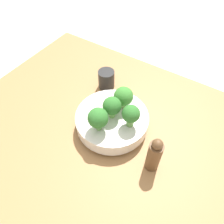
# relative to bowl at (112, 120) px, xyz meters

# --- Properties ---
(ground_plane) EXTENTS (6.00, 6.00, 0.00)m
(ground_plane) POSITION_rel_bowl_xyz_m (0.03, 0.02, -0.08)
(ground_plane) COLOR silver
(table) EXTENTS (1.07, 0.85, 0.04)m
(table) POSITION_rel_bowl_xyz_m (0.03, 0.02, -0.06)
(table) COLOR #9E7042
(table) RESTS_ON ground_plane
(bowl) EXTENTS (0.25, 0.25, 0.06)m
(bowl) POSITION_rel_bowl_xyz_m (0.00, 0.00, 0.00)
(bowl) COLOR silver
(bowl) RESTS_ON table
(broccoli_floret_center) EXTENTS (0.06, 0.06, 0.08)m
(broccoli_floret_center) POSITION_rel_bowl_xyz_m (-0.00, -0.00, 0.08)
(broccoli_floret_center) COLOR #7AB256
(broccoli_floret_center) RESTS_ON bowl
(broccoli_floret_front) EXTENTS (0.07, 0.07, 0.08)m
(broccoli_floret_front) POSITION_rel_bowl_xyz_m (-0.01, -0.06, 0.07)
(broccoli_floret_front) COLOR #7AB256
(broccoli_floret_front) RESTS_ON bowl
(broccoli_floret_back) EXTENTS (0.07, 0.07, 0.09)m
(broccoli_floret_back) POSITION_rel_bowl_xyz_m (0.01, 0.07, 0.08)
(broccoli_floret_back) COLOR #609347
(broccoli_floret_back) RESTS_ON bowl
(broccoli_floret_left) EXTENTS (0.06, 0.06, 0.09)m
(broccoli_floret_left) POSITION_rel_bowl_xyz_m (-0.07, -0.00, 0.08)
(broccoli_floret_left) COLOR #609347
(broccoli_floret_left) RESTS_ON bowl
(cup) EXTENTS (0.07, 0.07, 0.08)m
(cup) POSITION_rel_bowl_xyz_m (0.13, -0.17, 0.00)
(cup) COLOR black
(cup) RESTS_ON table
(pepper_mill) EXTENTS (0.04, 0.04, 0.15)m
(pepper_mill) POSITION_rel_bowl_xyz_m (-0.19, 0.06, 0.03)
(pepper_mill) COLOR brown
(pepper_mill) RESTS_ON table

